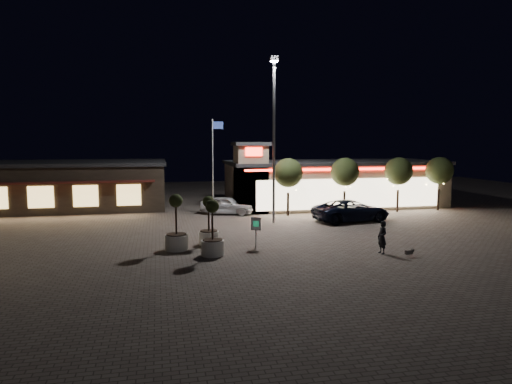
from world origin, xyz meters
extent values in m
plane|color=#695E55|center=(0.00, 0.00, 0.00)|extent=(90.00, 90.00, 0.00)
cube|color=gray|center=(10.00, 16.00, 2.00)|extent=(20.00, 8.00, 4.00)
cube|color=#262628|center=(10.00, 16.00, 4.15)|extent=(20.40, 8.40, 0.30)
cube|color=#FFE9BF|center=(10.00, 11.95, 1.60)|extent=(17.00, 0.12, 2.60)
cube|color=#FF2114|center=(10.00, 11.92, 3.75)|extent=(19.00, 0.10, 0.18)
cube|color=gray|center=(1.30, 13.30, 2.90)|extent=(2.60, 2.60, 5.80)
cube|color=#262628|center=(1.30, 13.30, 5.95)|extent=(3.00, 3.00, 0.30)
cube|color=#FF2114|center=(1.30, 11.95, 5.30)|extent=(1.40, 0.10, 0.70)
cube|color=#382D23|center=(-14.00, 20.00, 2.00)|extent=(16.00, 10.00, 4.00)
cube|color=#262628|center=(-14.00, 20.00, 4.15)|extent=(16.40, 10.40, 0.30)
cube|color=#591E19|center=(-14.00, 14.60, 2.80)|extent=(14.40, 0.80, 0.15)
cube|color=#FFD072|center=(-16.00, 14.95, 1.60)|extent=(2.00, 0.12, 1.80)
cube|color=#FFD072|center=(-12.50, 14.95, 1.60)|extent=(2.00, 0.12, 1.80)
cube|color=#FFD072|center=(-9.00, 14.95, 1.60)|extent=(2.00, 0.12, 1.80)
cylinder|color=gray|center=(2.00, 8.00, 6.00)|extent=(0.20, 0.20, 12.00)
cube|color=gray|center=(2.00, 8.00, 12.20)|extent=(0.60, 0.40, 0.35)
cube|color=white|center=(2.00, 8.00, 12.00)|extent=(0.45, 0.30, 0.08)
cylinder|color=white|center=(-2.00, 13.00, 4.00)|extent=(0.10, 0.10, 8.00)
cube|color=navy|center=(-1.55, 13.00, 7.50)|extent=(0.90, 0.04, 0.60)
cylinder|color=#332319|center=(4.00, 11.00, 0.96)|extent=(0.20, 0.20, 1.92)
sphere|color=#2D3819|center=(4.00, 11.00, 3.58)|extent=(2.42, 2.42, 2.42)
cylinder|color=#332319|center=(9.00, 11.00, 0.96)|extent=(0.20, 0.20, 1.92)
sphere|color=#2D3819|center=(9.00, 11.00, 3.58)|extent=(2.42, 2.42, 2.42)
cylinder|color=#332319|center=(14.00, 11.00, 0.96)|extent=(0.20, 0.20, 1.92)
sphere|color=#2D3819|center=(14.00, 11.00, 3.58)|extent=(2.42, 2.42, 2.42)
cylinder|color=#332319|center=(18.00, 11.00, 0.96)|extent=(0.20, 0.20, 1.92)
sphere|color=#2D3819|center=(18.00, 11.00, 3.58)|extent=(2.42, 2.42, 2.42)
imported|color=black|center=(8.03, 7.33, 0.84)|extent=(6.37, 3.62, 1.68)
imported|color=silver|center=(-0.84, 12.79, 0.77)|extent=(4.85, 3.44, 1.53)
imported|color=black|center=(5.46, -2.56, 0.91)|extent=(0.51, 0.71, 1.82)
cube|color=#59514C|center=(6.51, -3.56, 0.27)|extent=(0.45, 0.24, 0.22)
sphere|color=#59514C|center=(6.75, -3.52, 0.36)|extent=(0.20, 0.20, 0.20)
cylinder|color=white|center=(-5.57, 0.72, 0.44)|extent=(1.31, 1.31, 0.87)
cylinder|color=black|center=(-5.57, 0.72, 0.89)|extent=(1.13, 1.13, 0.07)
cylinder|color=#332319|center=(-5.57, 0.72, 1.90)|extent=(0.11, 0.11, 1.96)
sphere|color=#2D3819|center=(-5.57, 0.72, 2.83)|extent=(0.76, 0.76, 0.76)
cylinder|color=white|center=(-3.71, -0.98, 0.41)|extent=(1.24, 1.24, 0.83)
cylinder|color=black|center=(-3.71, -0.98, 0.85)|extent=(1.08, 1.08, 0.06)
cylinder|color=#332319|center=(-3.71, -0.98, 1.81)|extent=(0.10, 0.10, 1.87)
sphere|color=#2D3819|center=(-3.71, -0.98, 2.70)|extent=(0.73, 0.73, 0.73)
cylinder|color=white|center=(-3.62, 1.71, 0.40)|extent=(1.20, 1.20, 0.80)
cylinder|color=black|center=(-3.62, 1.71, 0.82)|extent=(1.04, 1.04, 0.06)
cylinder|color=#332319|center=(-3.62, 1.71, 1.75)|extent=(0.10, 0.10, 1.80)
sphere|color=#2D3819|center=(-3.62, 1.71, 2.60)|extent=(0.70, 0.70, 0.70)
cylinder|color=gray|center=(-1.03, 0.32, 0.54)|extent=(0.07, 0.07, 1.09)
cube|color=white|center=(-1.03, 0.32, 1.40)|extent=(0.56, 0.29, 0.77)
cube|color=#199A5C|center=(-1.03, 0.29, 1.40)|extent=(0.30, 0.15, 0.32)
camera|label=1|loc=(-6.51, -25.15, 6.16)|focal=32.00mm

